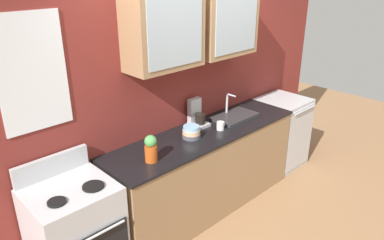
% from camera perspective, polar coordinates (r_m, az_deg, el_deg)
% --- Properties ---
extents(ground_plane, '(10.00, 10.00, 0.00)m').
position_cam_1_polar(ground_plane, '(4.30, 1.91, -13.11)').
color(ground_plane, '#936B47').
extents(back_wall_unit, '(4.67, 0.44, 2.85)m').
position_cam_1_polar(back_wall_unit, '(3.83, -1.29, 7.94)').
color(back_wall_unit, maroon).
rests_on(back_wall_unit, ground_plane).
extents(counter, '(2.31, 0.63, 0.92)m').
position_cam_1_polar(counter, '(4.04, 2.00, -7.80)').
color(counter, '#93704C').
rests_on(counter, ground_plane).
extents(stove_range, '(0.66, 0.63, 1.10)m').
position_cam_1_polar(stove_range, '(3.32, -17.44, -16.70)').
color(stove_range, silver).
rests_on(stove_range, ground_plane).
extents(sink_faucet, '(0.52, 0.31, 0.26)m').
position_cam_1_polar(sink_faucet, '(4.20, 6.58, 0.62)').
color(sink_faucet, '#2D2D30').
rests_on(sink_faucet, counter).
extents(bowl_stack, '(0.19, 0.19, 0.12)m').
position_cam_1_polar(bowl_stack, '(3.68, -0.11, -1.88)').
color(bowl_stack, '#4C4C54').
rests_on(bowl_stack, counter).
extents(vase, '(0.11, 0.11, 0.25)m').
position_cam_1_polar(vase, '(3.24, -6.37, -4.40)').
color(vase, '#BF4C19').
rests_on(vase, counter).
extents(cup_near_sink, '(0.11, 0.08, 0.09)m').
position_cam_1_polar(cup_near_sink, '(3.87, 4.42, -0.88)').
color(cup_near_sink, silver).
rests_on(cup_near_sink, counter).
extents(dishwasher, '(0.59, 0.61, 0.92)m').
position_cam_1_polar(dishwasher, '(5.06, 13.52, -1.80)').
color(dishwasher, silver).
rests_on(dishwasher, ground_plane).
extents(coffee_maker, '(0.17, 0.20, 0.29)m').
position_cam_1_polar(coffee_maker, '(3.95, 0.78, 0.70)').
color(coffee_maker, '#B7B7BC').
rests_on(coffee_maker, counter).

